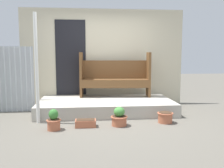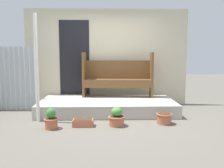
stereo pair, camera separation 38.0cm
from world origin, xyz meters
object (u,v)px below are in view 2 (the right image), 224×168
at_px(flower_pot_right, 164,118).
at_px(flower_pot_left, 51,120).
at_px(bench, 118,75).
at_px(flower_pot_middle, 117,118).
at_px(support_post, 37,68).
at_px(planter_box_rect, 83,123).

bearing_deg(flower_pot_right, flower_pot_left, -172.82).
bearing_deg(flower_pot_left, bench, 54.60).
bearing_deg(flower_pot_middle, bench, 86.38).
bearing_deg(bench, flower_pot_left, -121.43).
bearing_deg(bench, flower_pot_right, -58.18).
bearing_deg(support_post, flower_pot_left, -54.36).
distance_m(bench, flower_pot_middle, 1.87).
bearing_deg(flower_pot_left, planter_box_rect, 14.66).
xyz_separation_m(support_post, flower_pot_middle, (1.62, -0.37, -0.94)).
relative_size(bench, flower_pot_right, 5.59).
bearing_deg(support_post, bench, 38.46).
bearing_deg(flower_pot_right, planter_box_rect, -175.58).
xyz_separation_m(support_post, flower_pot_left, (0.38, -0.53, -0.93)).
xyz_separation_m(flower_pot_middle, planter_box_rect, (-0.66, -0.01, -0.09)).
distance_m(support_post, bench, 2.22).
bearing_deg(support_post, flower_pot_right, -5.50).
relative_size(bench, flower_pot_middle, 4.93).
height_order(support_post, flower_pot_middle, support_post).
xyz_separation_m(bench, flower_pot_middle, (-0.11, -1.74, -0.69)).
relative_size(flower_pot_right, planter_box_rect, 0.83).
bearing_deg(flower_pot_middle, planter_box_rect, -179.27).
height_order(bench, flower_pot_middle, bench).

